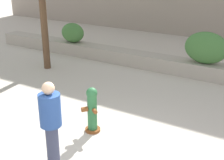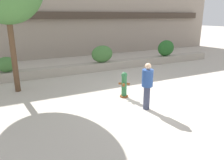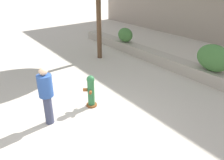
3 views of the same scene
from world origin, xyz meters
The scene contains 6 objects.
ground_plane centered at (0.00, 0.00, 0.00)m, with size 120.00×120.00×0.00m, color beige.
planter_wall_low centered at (0.00, 6.00, 0.25)m, with size 18.00×0.70×0.50m, color #ADA393.
hedge_bush_0 centered at (-5.28, 6.00, 0.90)m, with size 1.01×0.70×0.80m, color #427538.
hedge_bush_1 centered at (0.20, 6.00, 1.03)m, with size 1.41×0.62×1.06m, color #427538.
fire_hydrant centered at (-0.99, 1.18, 0.55)m, with size 0.49×0.49×1.08m.
pedestrian centered at (-0.88, -0.27, 0.99)m, with size 0.55×0.55×1.73m.
Camera 3 is at (4.45, -1.85, 3.79)m, focal length 35.00 mm.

